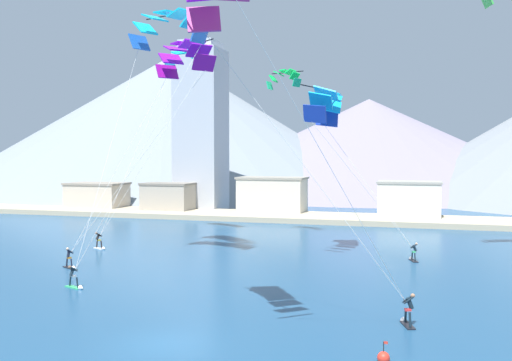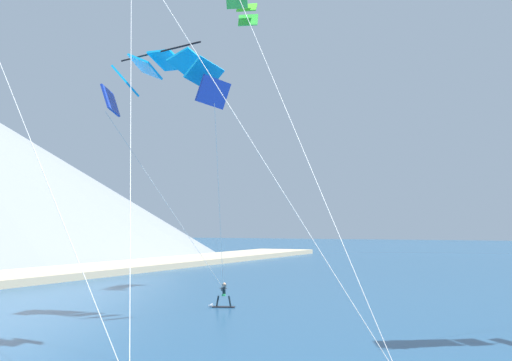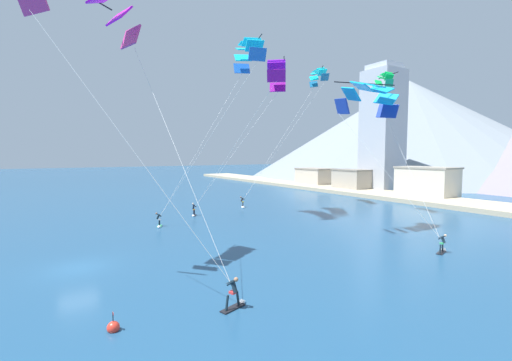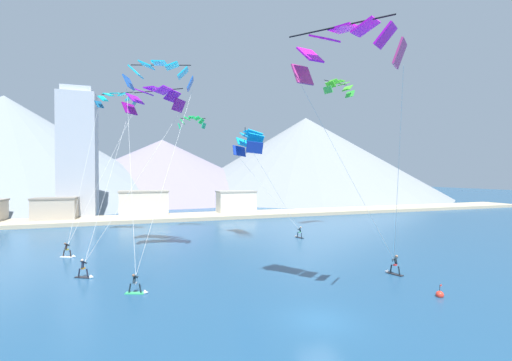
{
  "view_description": "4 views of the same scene",
  "coord_description": "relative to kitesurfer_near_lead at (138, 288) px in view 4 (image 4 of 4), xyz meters",
  "views": [
    {
      "loc": [
        11.97,
        -24.44,
        9.09
      ],
      "look_at": [
        1.37,
        11.43,
        7.34
      ],
      "focal_mm": 40.0,
      "sensor_mm": 36.0,
      "label": 1
    },
    {
      "loc": [
        -29.97,
        4.49,
        5.43
      ],
      "look_at": [
        0.99,
        18.44,
        7.45
      ],
      "focal_mm": 50.0,
      "sensor_mm": 36.0,
      "label": 2
    },
    {
      "loc": [
        26.4,
        -1.59,
        7.96
      ],
      "look_at": [
        -3.26,
        16.66,
        5.27
      ],
      "focal_mm": 24.0,
      "sensor_mm": 36.0,
      "label": 3
    },
    {
      "loc": [
        -10.56,
        -18.41,
        8.95
      ],
      "look_at": [
        2.12,
        18.07,
        8.32
      ],
      "focal_mm": 24.0,
      "sensor_mm": 36.0,
      "label": 4
    }
  ],
  "objects": [
    {
      "name": "parafoil_kite_distant_low_drift",
      "position": [
        8.08,
        26.44,
        16.85
      ],
      "size": [
        4.25,
        2.87,
        2.02
      ],
      "color": "#1AB372"
    },
    {
      "name": "kitesurfer_far_right",
      "position": [
        21.8,
        -2.17,
        0.11
      ],
      "size": [
        0.93,
        1.78,
        1.81
      ],
      "color": "black",
      "rests_on": "ground"
    },
    {
      "name": "kitesurfer_near_trail",
      "position": [
        21.75,
        16.87,
        -0.01
      ],
      "size": [
        0.91,
        1.78,
        1.65
      ],
      "color": "black",
      "rests_on": "ground"
    },
    {
      "name": "highrise_tower",
      "position": [
        -11.44,
        51.21,
        12.69
      ],
      "size": [
        7.0,
        7.0,
        26.71
      ],
      "color": "#A8ADB7",
      "rests_on": "ground"
    },
    {
      "name": "shore_building_promenade_mid",
      "position": [
        1.27,
        47.37,
        2.41
      ],
      "size": [
        9.87,
        5.57,
        5.72
      ],
      "color": "beige",
      "rests_on": "ground"
    },
    {
      "name": "parafoil_kite_distant_high_outer",
      "position": [
        29.8,
        19.14,
        22.32
      ],
      "size": [
        5.77,
        2.99,
        2.22
      ],
      "color": "green"
    },
    {
      "name": "race_marker_buoy",
      "position": [
        20.95,
        -7.98,
        -0.3
      ],
      "size": [
        0.56,
        0.56,
        1.02
      ],
      "color": "red",
      "rests_on": "ground"
    },
    {
      "name": "parafoil_kite_far_left",
      "position": [
        -2.81,
        25.05,
        19.17
      ],
      "size": [
        7.26,
        12.3,
        19.34
      ],
      "color": "#18608E"
    },
    {
      "name": "parafoil_kite_mid_center",
      "position": [
        1.82,
        14.35,
        17.46
      ],
      "size": [
        9.79,
        11.39,
        17.71
      ],
      "color": "#93118F"
    },
    {
      "name": "parafoil_kite_near_lead",
      "position": [
        2.26,
        10.02,
        19.14
      ],
      "size": [
        7.25,
        11.66,
        19.49
      ],
      "color": "blue"
    },
    {
      "name": "ground_plane",
      "position": [
        10.57,
        -8.68,
        -0.46
      ],
      "size": [
        400.0,
        400.0,
        0.0
      ],
      "primitive_type": "plane",
      "color": "navy"
    },
    {
      "name": "shore_building_quay_east",
      "position": [
        -14.54,
        45.4,
        1.92
      ],
      "size": [
        7.53,
        4.75,
        4.73
      ],
      "color": "#A89E8E",
      "rests_on": "ground"
    },
    {
      "name": "mountain_peak_east_shoulder",
      "position": [
        -39.4,
        100.39,
        16.48
      ],
      "size": [
        110.89,
        110.89,
        33.88
      ],
      "color": "gray",
      "rests_on": "ground"
    },
    {
      "name": "parafoil_kite_near_trail",
      "position": [
        14.22,
        16.57,
        13.08
      ],
      "size": [
        9.01,
        7.78,
        13.68
      ],
      "color": "#1B36A6"
    },
    {
      "name": "shore_building_quay_west",
      "position": [
        20.7,
        45.93,
        2.27
      ],
      "size": [
        8.41,
        4.99,
        5.43
      ],
      "color": "silver",
      "rests_on": "ground"
    },
    {
      "name": "mountain_peak_west_ridge",
      "position": [
        67.38,
        102.56,
        16.06
      ],
      "size": [
        110.02,
        110.02,
        33.04
      ],
      "color": "gray",
      "rests_on": "ground"
    },
    {
      "name": "kitesurfer_far_left",
      "position": [
        -7.09,
        14.5,
        0.06
      ],
      "size": [
        1.73,
        1.15,
        1.73
      ],
      "color": "white",
      "rests_on": "ground"
    },
    {
      "name": "kitesurfer_near_lead",
      "position": [
        0.0,
        0.0,
        0.0
      ],
      "size": [
        1.77,
        0.98,
        1.65
      ],
      "color": "#33B266",
      "rests_on": "ground"
    },
    {
      "name": "shoreline_strip",
      "position": [
        10.57,
        43.82,
        -0.11
      ],
      "size": [
        180.0,
        10.0,
        0.7
      ],
      "primitive_type": "cube",
      "color": "tan",
      "rests_on": "ground"
    },
    {
      "name": "kitesurfer_mid_center",
      "position": [
        -4.31,
        5.7,
        0.05
      ],
      "size": [
        1.71,
        1.2,
        1.74
      ],
      "color": "black",
      "rests_on": "ground"
    },
    {
      "name": "mountain_peak_central_summit",
      "position": [
        9.23,
        110.95,
        10.89
      ],
      "size": [
        95.93,
        95.93,
        22.7
      ],
      "color": "gray",
      "rests_on": "ground"
    },
    {
      "name": "parafoil_kite_far_right",
      "position": [
        12.9,
        -7.81,
        16.9
      ],
      "size": [
        11.89,
        9.01,
        17.3
      ],
      "color": "#C23380"
    }
  ]
}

